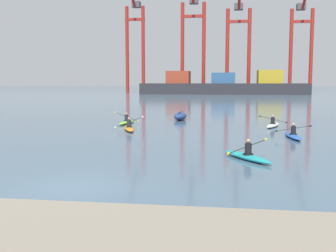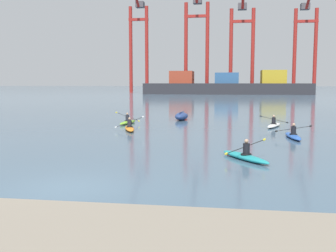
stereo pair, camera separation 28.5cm
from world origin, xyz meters
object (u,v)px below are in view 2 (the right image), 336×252
gantry_crane_west_mid (196,32)px  gantry_crane_west (138,36)px  gantry_crane_east_mid (242,36)px  capsized_dinghy (182,116)px  kayak_blue (293,136)px  kayak_lime (128,122)px  gantry_crane_east (306,36)px  kayak_teal (245,156)px  kayak_white (274,125)px  container_barge (227,86)px  kayak_orange (129,128)px

gantry_crane_west_mid → gantry_crane_west: bearing=165.3°
gantry_crane_east_mid → capsized_dinghy: 97.75m
kayak_blue → kayak_lime: 14.22m
gantry_crane_east → kayak_teal: bearing=-101.3°
kayak_white → kayak_teal: bearing=-101.2°
kayak_blue → capsized_dinghy: bearing=126.6°
container_barge → gantry_crane_west: (-30.55, 14.22, 17.12)m
kayak_orange → kayak_lime: (-1.26, 4.45, 0.00)m
gantry_crane_west → kayak_lime: (22.73, -104.88, -19.42)m
kayak_orange → kayak_teal: kayak_orange is taller
container_barge → kayak_lime: container_barge is taller
gantry_crane_west → gantry_crane_east_mid: bearing=-8.0°
gantry_crane_west → kayak_teal: gantry_crane_west is taller
gantry_crane_east → kayak_lime: gantry_crane_east is taller
kayak_blue → kayak_teal: bearing=-113.2°
kayak_white → container_barge: bearing=92.6°
kayak_orange → kayak_teal: bearing=-52.3°
gantry_crane_east_mid → gantry_crane_east: size_ratio=1.03×
gantry_crane_east_mid → kayak_blue: 108.44m
container_barge → gantry_crane_east_mid: size_ratio=1.31×
gantry_crane_east_mid → kayak_white: bearing=-90.3°
container_barge → kayak_lime: 91.02m
gantry_crane_west → kayak_lime: size_ratio=11.36×
container_barge → kayak_lime: size_ratio=14.43×
kayak_blue → kayak_lime: bearing=150.4°
gantry_crane_west_mid → capsized_dinghy: gantry_crane_west_mid is taller
gantry_crane_east → kayak_white: size_ratio=10.78×
gantry_crane_east_mid → kayak_white: 102.20m
gantry_crane_west_mid → gantry_crane_east: size_ratio=1.10×
capsized_dinghy → kayak_lime: (-4.07, -4.16, -0.18)m
capsized_dinghy → gantry_crane_east: bearing=74.0°
gantry_crane_west → capsized_dinghy: size_ratio=14.57×
gantry_crane_east_mid → capsized_dinghy: size_ratio=14.17×
container_barge → kayak_orange: 95.36m
container_barge → kayak_blue: 97.81m
gantry_crane_west → kayak_teal: size_ratio=12.32×
kayak_lime → gantry_crane_west: bearing=102.2°
kayak_white → gantry_crane_east: bearing=78.7°
gantry_crane_west → kayak_teal: bearing=-75.1°
gantry_crane_east_mid → capsized_dinghy: (-8.31, -95.75, -17.83)m
gantry_crane_east → kayak_lime: bearing=-107.4°
kayak_orange → kayak_lime: kayak_orange is taller
gantry_crane_west_mid → kayak_lime: (2.21, -99.49, -19.65)m
container_barge → kayak_white: (4.07, -91.34, -2.30)m
container_barge → gantry_crane_east_mid: 18.80m
gantry_crane_west_mid → kayak_blue: (14.58, -106.51, -19.65)m
container_barge → kayak_blue: container_barge is taller
capsized_dinghy → kayak_teal: (5.05, -18.77, -0.18)m
gantry_crane_east_mid → kayak_orange: bearing=-96.1°
gantry_crane_east → capsized_dinghy: (-28.90, -101.04, -18.20)m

